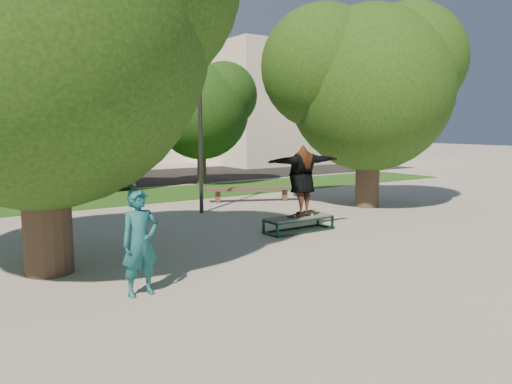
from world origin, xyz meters
TOP-DOWN VIEW (x-y plane):
  - ground at (0.00, 0.00)m, footprint 120.00×120.00m
  - grass_strip at (1.00, 9.50)m, footprint 30.00×4.00m
  - asphalt_strip at (0.00, 16.00)m, footprint 40.00×8.00m
  - tree_left at (-4.29, 1.09)m, footprint 6.96×5.95m
  - tree_right at (5.92, 3.08)m, footprint 6.24×5.33m
  - bg_tree_mid at (-1.08, 12.08)m, footprint 5.76×4.92m
  - bg_tree_right at (4.43, 11.57)m, footprint 5.04×4.31m
  - lamppost at (1.00, 5.00)m, footprint 0.25×0.15m
  - side_building at (18.00, 22.00)m, footprint 15.00×10.00m
  - grind_box at (1.71, 1.23)m, footprint 1.80×0.60m
  - skater_rig at (1.80, 1.23)m, footprint 2.13×0.74m
  - bystander at (-3.28, -1.04)m, footprint 0.63×0.43m
  - bench at (3.50, 6.00)m, footprint 3.12×1.69m
  - car_dark at (-2.79, 14.80)m, footprint 2.11×4.45m
  - car_grey at (-1.54, 15.27)m, footprint 3.22×5.88m
  - car_silver_b at (0.50, 13.50)m, footprint 2.08×4.58m

SIDE VIEW (x-z plane):
  - ground at x=0.00m, z-range 0.00..0.00m
  - asphalt_strip at x=0.00m, z-range 0.00..0.01m
  - grass_strip at x=1.00m, z-range 0.00..0.02m
  - grind_box at x=1.71m, z-range 0.00..0.38m
  - bench at x=3.50m, z-range 0.17..0.66m
  - car_silver_b at x=0.50m, z-range 0.00..1.30m
  - car_dark at x=-2.79m, z-range 0.00..1.41m
  - car_grey at x=-1.54m, z-range 0.00..1.56m
  - bystander at x=-3.28m, z-range 0.00..1.66m
  - skater_rig at x=1.80m, z-range 0.41..2.19m
  - lamppost at x=1.00m, z-range 0.10..6.21m
  - bg_tree_right at x=4.43m, z-range 0.77..6.21m
  - side_building at x=18.00m, z-range 0.00..8.00m
  - bg_tree_mid at x=-1.08m, z-range 0.90..7.14m
  - tree_right at x=5.92m, z-range 0.84..7.35m
  - tree_left at x=-4.29m, z-range 0.86..7.98m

